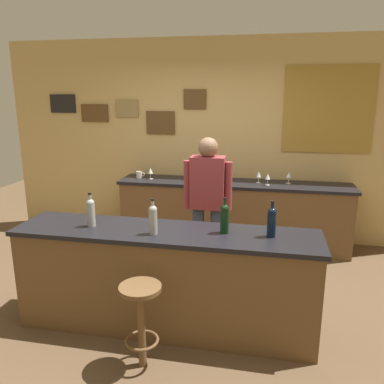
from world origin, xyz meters
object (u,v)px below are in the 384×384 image
(wine_bottle_c, at_px, (225,217))
(wine_glass_b, at_px, (259,175))
(wine_bottle_a, at_px, (91,211))
(wine_bottle_b, at_px, (153,218))
(wine_bottle_d, at_px, (272,221))
(coffee_mug, at_px, (139,175))
(wine_glass_d, at_px, (289,175))
(bartender, at_px, (208,201))
(bar_stool, at_px, (141,312))
(wine_glass_a, at_px, (150,171))
(wine_glass_c, at_px, (268,177))

(wine_bottle_c, distance_m, wine_glass_b, 2.04)
(wine_bottle_a, relative_size, wine_bottle_b, 1.00)
(wine_bottle_b, bearing_deg, wine_bottle_d, 7.65)
(coffee_mug, bearing_deg, wine_glass_d, 1.81)
(wine_bottle_b, bearing_deg, coffee_mug, 111.65)
(bartender, distance_m, bar_stool, 1.58)
(bar_stool, relative_size, wine_glass_b, 4.39)
(wine_bottle_b, distance_m, wine_glass_b, 2.32)
(bartender, xyz_separation_m, wine_glass_b, (0.50, 1.14, 0.07))
(bartender, height_order, wine_bottle_b, bartender)
(wine_glass_a, relative_size, wine_glass_b, 1.00)
(bar_stool, bearing_deg, wine_glass_a, 105.39)
(bar_stool, height_order, wine_glass_b, wine_glass_b)
(wine_bottle_a, bearing_deg, wine_bottle_c, 3.16)
(wine_bottle_a, relative_size, wine_bottle_c, 1.00)
(wine_bottle_b, bearing_deg, wine_glass_c, 66.05)
(wine_bottle_b, bearing_deg, wine_glass_d, 61.84)
(wine_glass_c, distance_m, coffee_mug, 1.78)
(wine_glass_a, xyz_separation_m, coffee_mug, (-0.18, 0.04, -0.06))
(bartender, xyz_separation_m, wine_bottle_b, (-0.29, -1.03, 0.12))
(bar_stool, xyz_separation_m, wine_bottle_a, (-0.62, 0.54, 0.60))
(wine_bottle_b, xyz_separation_m, wine_glass_c, (0.92, 2.06, -0.05))
(wine_bottle_d, relative_size, wine_glass_b, 1.97)
(bartender, xyz_separation_m, wine_glass_a, (-0.97, 1.09, 0.07))
(wine_bottle_a, bearing_deg, wine_bottle_b, -7.75)
(wine_bottle_a, xyz_separation_m, wine_glass_a, (-0.09, 2.04, -0.05))
(bartender, distance_m, wine_bottle_a, 1.31)
(wine_bottle_c, xyz_separation_m, wine_bottle_d, (0.39, -0.02, 0.00))
(wine_glass_c, relative_size, wine_glass_d, 1.00)
(wine_bottle_a, bearing_deg, wine_bottle_d, 1.81)
(wine_bottle_b, relative_size, wine_glass_d, 1.97)
(bar_stool, distance_m, wine_bottle_b, 0.75)
(coffee_mug, bearing_deg, wine_bottle_d, -48.07)
(bartender, relative_size, wine_bottle_c, 5.29)
(bartender, relative_size, bar_stool, 2.38)
(wine_glass_b, xyz_separation_m, wine_glass_c, (0.12, -0.11, 0.00))
(bartender, xyz_separation_m, coffee_mug, (-1.15, 1.13, 0.01))
(wine_glass_a, distance_m, wine_glass_d, 1.87)
(wine_glass_d, relative_size, coffee_mug, 1.24)
(wine_bottle_b, xyz_separation_m, wine_bottle_d, (0.97, 0.13, 0.00))
(wine_bottle_a, height_order, wine_glass_d, wine_bottle_a)
(wine_bottle_d, xyz_separation_m, wine_glass_c, (-0.05, 1.93, -0.05))
(wine_glass_d, bearing_deg, bartender, -126.94)
(wine_glass_d, bearing_deg, wine_glass_b, -173.25)
(wine_bottle_a, relative_size, coffee_mug, 2.45)
(bar_stool, distance_m, wine_glass_a, 2.73)
(wine_bottle_a, height_order, wine_bottle_c, same)
(wine_glass_a, bearing_deg, coffee_mug, 167.76)
(wine_bottle_b, distance_m, wine_bottle_d, 0.97)
(bartender, bearing_deg, coffee_mug, 135.63)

